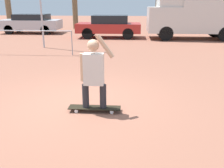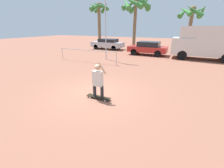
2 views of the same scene
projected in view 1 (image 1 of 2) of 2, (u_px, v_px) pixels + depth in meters
name	position (u px, v px, depth m)	size (l,w,h in m)	color
ground_plane	(79.00, 103.00, 5.81)	(80.00, 80.00, 0.00)	#935B47
skateboard	(95.00, 108.00, 5.34)	(1.12, 0.26, 0.09)	black
person_skateboarder	(94.00, 71.00, 5.09)	(0.70, 0.24, 1.55)	#28282D
camper_van	(195.00, 12.00, 15.61)	(5.64, 2.28, 3.02)	black
parked_car_red	(109.00, 26.00, 16.41)	(4.16, 1.86, 1.45)	black
parked_car_silver	(31.00, 23.00, 18.83)	(4.40, 1.91, 1.41)	black
plaza_railing_segment	(8.00, 33.00, 11.01)	(5.76, 0.05, 1.08)	#99999E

